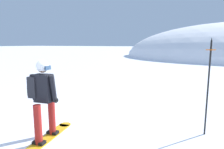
# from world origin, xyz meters

# --- Properties ---
(ground_plane) EXTENTS (300.00, 300.00, 0.00)m
(ground_plane) POSITION_xyz_m (0.00, 0.00, 0.00)
(ground_plane) COLOR white
(snowboarder_main) EXTENTS (0.64, 1.83, 1.71)m
(snowboarder_main) POSITION_xyz_m (-0.43, 0.14, 0.92)
(snowboarder_main) COLOR orange
(snowboarder_main) RESTS_ON ground
(piste_marker_near) EXTENTS (0.20, 0.20, 2.17)m
(piste_marker_near) POSITION_xyz_m (2.73, 1.78, 1.23)
(piste_marker_near) COLOR black
(piste_marker_near) RESTS_ON ground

